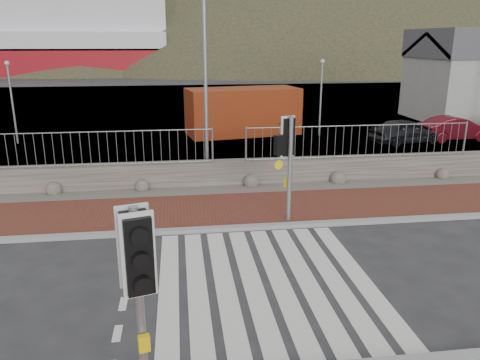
{
  "coord_description": "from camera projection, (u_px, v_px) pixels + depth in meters",
  "views": [
    {
      "loc": [
        -1.77,
        -9.01,
        5.07
      ],
      "look_at": [
        -0.17,
        3.0,
        1.45
      ],
      "focal_mm": 35.0,
      "sensor_mm": 36.0,
      "label": 1
    }
  ],
  "objects": [
    {
      "name": "gravel_strip",
      "position": [
        232.0,
        190.0,
        16.39
      ],
      "size": [
        40.0,
        1.5,
        0.06
      ],
      "primitive_type": "cube",
      "color": "#59544C",
      "rests_on": "ground"
    },
    {
      "name": "shipping_container",
      "position": [
        243.0,
        111.0,
        26.1
      ],
      "size": [
        6.49,
        3.61,
        2.55
      ],
      "primitive_type": "cube",
      "rotation": [
        0.0,
        0.0,
        0.18
      ],
      "color": "maroon",
      "rests_on": "ground"
    },
    {
      "name": "kerb_far",
      "position": [
        246.0,
        228.0,
        13.06
      ],
      "size": [
        40.0,
        0.25,
        0.12
      ],
      "primitive_type": "cube",
      "color": "gray",
      "rests_on": "ground"
    },
    {
      "name": "quay",
      "position": [
        200.0,
        108.0,
        36.73
      ],
      "size": [
        120.0,
        40.0,
        0.5
      ],
      "primitive_type": "cube",
      "color": "#4C4C4F",
      "rests_on": "ground"
    },
    {
      "name": "ground",
      "position": [
        266.0,
        282.0,
        10.23
      ],
      "size": [
        220.0,
        220.0,
        0.0
      ],
      "primitive_type": "plane",
      "color": "#28282B",
      "rests_on": "ground"
    },
    {
      "name": "railing",
      "position": [
        229.0,
        136.0,
        16.5
      ],
      "size": [
        18.07,
        0.07,
        1.22
      ],
      "color": "gray",
      "rests_on": "stone_wall"
    },
    {
      "name": "car_a",
      "position": [
        405.0,
        131.0,
        23.89
      ],
      "size": [
        3.96,
        2.27,
        1.27
      ],
      "primitive_type": "imported",
      "rotation": [
        0.0,
        0.0,
        1.79
      ],
      "color": "black",
      "rests_on": "ground"
    },
    {
      "name": "stone_wall",
      "position": [
        229.0,
        173.0,
        17.03
      ],
      "size": [
        40.0,
        0.6,
        0.9
      ],
      "primitive_type": "cube",
      "color": "#4E4840",
      "rests_on": "ground"
    },
    {
      "name": "traffic_signal_near",
      "position": [
        137.0,
        268.0,
        6.12
      ],
      "size": [
        0.49,
        0.37,
        3.07
      ],
      "rotation": [
        0.0,
        0.0,
        0.26
      ],
      "color": "gray",
      "rests_on": "ground"
    },
    {
      "name": "ferry",
      "position": [
        21.0,
        39.0,
        70.07
      ],
      "size": [
        50.0,
        16.0,
        20.0
      ],
      "color": "maroon",
      "rests_on": "ground"
    },
    {
      "name": "zebra_crossing",
      "position": [
        266.0,
        282.0,
        10.23
      ],
      "size": [
        4.62,
        5.6,
        0.01
      ],
      "color": "silver",
      "rests_on": "ground"
    },
    {
      "name": "car_b",
      "position": [
        455.0,
        128.0,
        24.62
      ],
      "size": [
        3.9,
        1.63,
        1.26
      ],
      "primitive_type": "imported",
      "rotation": [
        0.0,
        0.0,
        1.65
      ],
      "color": "#520B15",
      "rests_on": "ground"
    },
    {
      "name": "water",
      "position": [
        188.0,
        76.0,
        69.97
      ],
      "size": [
        220.0,
        50.0,
        0.05
      ],
      "primitive_type": "cube",
      "color": "#3F4C54",
      "rests_on": "ground"
    },
    {
      "name": "streetlight",
      "position": [
        209.0,
        60.0,
        16.62
      ],
      "size": [
        1.62,
        0.6,
        7.8
      ],
      "rotation": [
        0.0,
        0.0,
        0.28
      ],
      "color": "gray",
      "rests_on": "ground"
    },
    {
      "name": "hills_backdrop",
      "position": [
        220.0,
        176.0,
        101.17
      ],
      "size": [
        254.0,
        90.0,
        100.0
      ],
      "color": "#272D1B",
      "rests_on": "ground"
    },
    {
      "name": "sidewalk_far",
      "position": [
        239.0,
        210.0,
        14.49
      ],
      "size": [
        40.0,
        3.0,
        0.08
      ],
      "primitive_type": "cube",
      "color": "brown",
      "rests_on": "ground"
    },
    {
      "name": "traffic_signal_far",
      "position": [
        289.0,
        147.0,
        12.95
      ],
      "size": [
        0.76,
        0.49,
        3.11
      ],
      "rotation": [
        0.0,
        0.0,
        3.54
      ],
      "color": "gray",
      "rests_on": "ground"
    }
  ]
}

